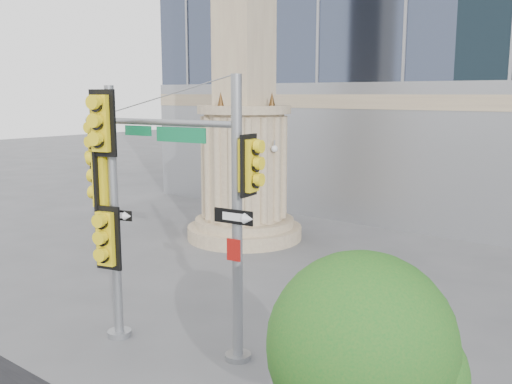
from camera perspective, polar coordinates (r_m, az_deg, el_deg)
The scene contains 5 objects.
ground at distance 12.13m, azimuth -6.88°, elevation -17.40°, with size 120.00×120.00×0.00m, color #545456.
monument at distance 21.49m, azimuth -1.20°, elevation 9.77°, with size 4.40×4.40×16.60m.
main_signal_pole at distance 12.03m, azimuth -6.21°, elevation 0.82°, with size 4.58×1.02×5.91m.
secondary_signal_pole at distance 12.93m, azimuth -14.63°, elevation -0.21°, with size 1.06×0.76×5.71m.
street_tree at distance 7.27m, azimuth 10.83°, elevation -15.64°, with size 2.37×2.31×3.69m.
Camera 1 is at (7.78, -7.49, 5.53)m, focal length 40.00 mm.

